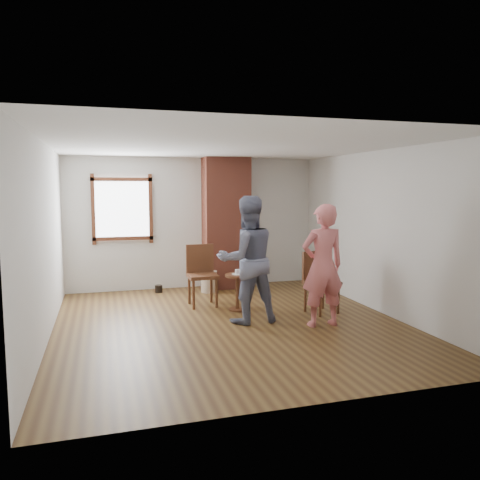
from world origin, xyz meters
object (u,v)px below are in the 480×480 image
Objects in this scene: stoneware_crock at (209,281)px; person_pink at (323,265)px; side_table at (237,286)px; man at (247,260)px; dining_chair_left at (202,271)px; dining_chair_right at (319,278)px.

person_pink reaches higher than stoneware_crock.
side_table reaches higher than stoneware_crock.
person_pink is (0.99, -0.49, -0.06)m from man.
man is (-0.04, -0.68, 0.54)m from side_table.
man is (0.44, -1.21, 0.36)m from dining_chair_left.
person_pink is at bearing -51.14° from side_table.
man is (0.10, -2.16, 0.74)m from stoneware_crock.
dining_chair_right is 0.52× the size of man.
side_table is 0.32× the size of man.
stoneware_crock is 0.41× the size of dining_chair_right.
dining_chair_right is 1.36m from man.
dining_chair_left is 0.55× the size of man.
person_pink is (1.09, -2.65, 0.68)m from stoneware_crock.
dining_chair_left is 0.74m from side_table.
side_table is at bearing -97.43° from man.
dining_chair_right reaches higher than side_table.
man reaches higher than side_table.
dining_chair_right is at bearing -112.18° from person_pink.
dining_chair_right is 0.85m from person_pink.
dining_chair_left is at bearing -109.74° from stoneware_crock.
side_table is 0.34× the size of person_pink.
person_pink is at bearing 149.79° from man.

